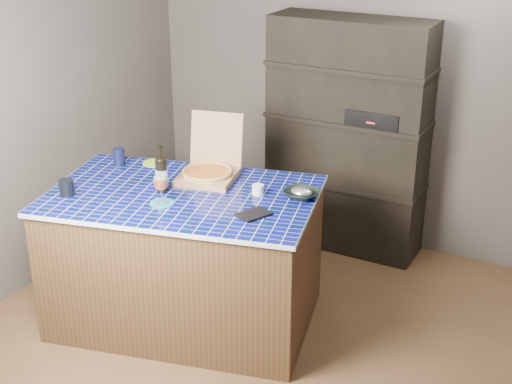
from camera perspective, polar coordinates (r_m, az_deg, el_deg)
The scene contains 14 objects.
room at distance 4.05m, azimuth -0.42°, elevation 2.94°, with size 3.50×3.50×3.50m.
shelving_unit at distance 5.48m, azimuth 7.34°, elevation 4.40°, with size 1.20×0.41×1.80m.
kitchen_island at distance 4.64m, azimuth -5.70°, elevation -5.23°, with size 1.85×1.41×0.91m.
pizza_box at distance 4.63m, azimuth -3.84°, elevation 1.70°, with size 0.45×0.50×0.39m.
mead_bottle at distance 4.44m, azimuth -7.56°, elevation 1.48°, with size 0.08×0.08×0.30m.
teal_trivet at distance 4.31m, azimuth -7.52°, elevation -0.88°, with size 0.15×0.15×0.01m, color teal.
wine_glass at distance 4.25m, azimuth -7.62°, elevation 0.80°, with size 0.09×0.09×0.20m.
tumbler at distance 4.52m, azimuth -14.92°, elevation 0.35°, with size 0.09×0.09×0.10m, color black.
dvd_case at distance 4.11m, azimuth -0.19°, elevation -1.80°, with size 0.13×0.18×0.01m, color black.
bowl at distance 4.35m, azimuth 3.66°, elevation -0.17°, with size 0.21×0.21×0.05m, color black.
foil_contents at distance 4.34m, azimuth 3.67°, elevation 0.00°, with size 0.14×0.11×0.06m, color silver.
white_jar at distance 4.39m, azimuth 0.15°, elevation 0.19°, with size 0.07×0.07×0.06m, color silver.
navy_cup at distance 4.93m, azimuth -10.91°, elevation 2.78°, with size 0.08×0.08×0.12m, color black.
green_trivet at distance 4.95m, azimuth -8.10°, elevation 2.32°, with size 0.17×0.17×0.01m, color #87C329.
Camera 1 is at (1.82, -3.33, 2.65)m, focal length 50.00 mm.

